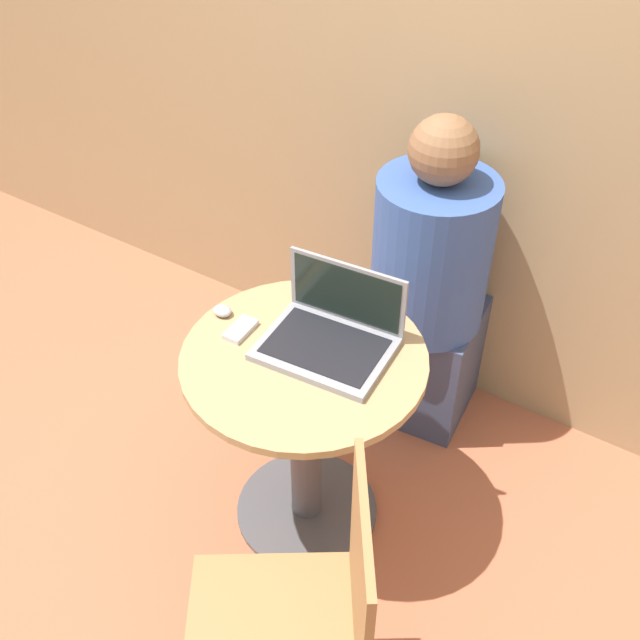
{
  "coord_description": "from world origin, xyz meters",
  "views": [
    {
      "loc": [
        0.83,
        -1.23,
        2.09
      ],
      "look_at": [
        0.02,
        0.05,
        0.8
      ],
      "focal_mm": 42.0,
      "sensor_mm": 36.0,
      "label": 1
    }
  ],
  "objects_px": {
    "cell_phone": "(241,329)",
    "person_seated": "(432,298)",
    "chair_empty": "(304,628)",
    "laptop": "(331,333)"
  },
  "relations": [
    {
      "from": "cell_phone",
      "to": "person_seated",
      "type": "xyz_separation_m",
      "value": [
        0.29,
        0.69,
        -0.23
      ]
    },
    {
      "from": "chair_empty",
      "to": "person_seated",
      "type": "distance_m",
      "value": 1.25
    },
    {
      "from": "cell_phone",
      "to": "chair_empty",
      "type": "height_order",
      "value": "chair_empty"
    },
    {
      "from": "person_seated",
      "to": "laptop",
      "type": "bearing_deg",
      "value": -94.25
    },
    {
      "from": "cell_phone",
      "to": "chair_empty",
      "type": "xyz_separation_m",
      "value": [
        0.56,
        -0.53,
        -0.24
      ]
    },
    {
      "from": "laptop",
      "to": "cell_phone",
      "type": "distance_m",
      "value": 0.26
    },
    {
      "from": "laptop",
      "to": "chair_empty",
      "type": "distance_m",
      "value": 0.75
    },
    {
      "from": "cell_phone",
      "to": "laptop",
      "type": "bearing_deg",
      "value": 21.14
    },
    {
      "from": "cell_phone",
      "to": "person_seated",
      "type": "relative_size",
      "value": 0.09
    },
    {
      "from": "cell_phone",
      "to": "chair_empty",
      "type": "bearing_deg",
      "value": -43.46
    }
  ]
}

